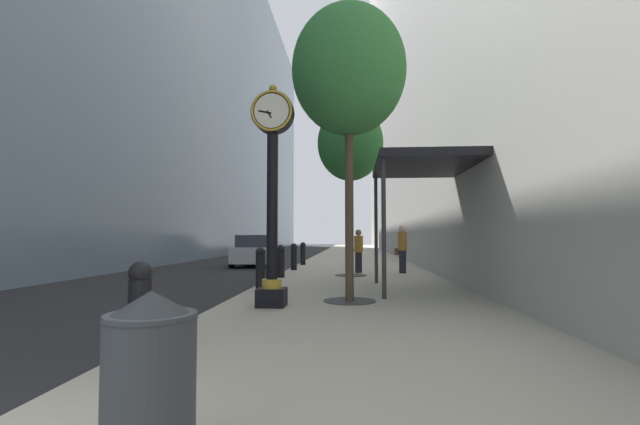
% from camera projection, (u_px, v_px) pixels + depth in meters
% --- Properties ---
extents(ground_plane, '(110.00, 110.00, 0.00)m').
position_uv_depth(ground_plane, '(311.00, 259.00, 28.32)').
color(ground_plane, '#262628').
rests_on(ground_plane, ground).
extents(sidewalk_right, '(5.68, 80.00, 0.14)m').
position_uv_depth(sidewalk_right, '(355.00, 256.00, 31.10)').
color(sidewalk_right, '#ADA593').
rests_on(sidewalk_right, ground).
extents(building_block_left, '(9.00, 80.00, 28.81)m').
position_uv_depth(building_block_left, '(163.00, 65.00, 32.95)').
color(building_block_left, slate).
rests_on(building_block_left, ground).
extents(street_clock, '(0.84, 0.55, 4.40)m').
position_uv_depth(street_clock, '(272.00, 183.00, 8.62)').
color(street_clock, black).
rests_on(street_clock, sidewalk_right).
extents(bollard_nearest, '(0.26, 0.26, 1.08)m').
position_uv_depth(bollard_nearest, '(140.00, 308.00, 4.88)').
color(bollard_nearest, black).
rests_on(bollard_nearest, sidewalk_right).
extents(bollard_third, '(0.26, 0.26, 1.08)m').
position_uv_depth(bollard_third, '(261.00, 267.00, 11.29)').
color(bollard_third, black).
rests_on(bollard_third, sidewalk_right).
extents(bollard_fourth, '(0.26, 0.26, 1.08)m').
position_uv_depth(bollard_fourth, '(281.00, 260.00, 14.49)').
color(bollard_fourth, black).
rests_on(bollard_fourth, sidewalk_right).
extents(bollard_fifth, '(0.26, 0.26, 1.08)m').
position_uv_depth(bollard_fifth, '(294.00, 256.00, 17.70)').
color(bollard_fifth, black).
rests_on(bollard_fifth, sidewalk_right).
extents(bollard_sixth, '(0.26, 0.26, 1.08)m').
position_uv_depth(bollard_sixth, '(303.00, 253.00, 20.90)').
color(bollard_sixth, black).
rests_on(bollard_sixth, sidewalk_right).
extents(street_tree_near, '(2.46, 2.46, 6.37)m').
position_uv_depth(street_tree_near, '(349.00, 71.00, 9.42)').
color(street_tree_near, '#333335').
rests_on(street_tree_near, sidewalk_right).
extents(street_tree_mid_near, '(2.32, 2.32, 5.99)m').
position_uv_depth(street_tree_mid_near, '(350.00, 144.00, 15.41)').
color(street_tree_mid_near, '#333335').
rests_on(street_tree_mid_near, sidewalk_right).
extents(trash_bin, '(0.53, 0.53, 1.05)m').
position_uv_depth(trash_bin, '(150.00, 380.00, 2.51)').
color(trash_bin, '#383D42').
rests_on(trash_bin, sidewalk_right).
extents(pedestrian_walking, '(0.52, 0.44, 1.78)m').
position_uv_depth(pedestrian_walking, '(402.00, 248.00, 16.22)').
color(pedestrian_walking, '#23232D').
rests_on(pedestrian_walking, sidewalk_right).
extents(pedestrian_by_clock, '(0.48, 0.48, 1.62)m').
position_uv_depth(pedestrian_by_clock, '(359.00, 250.00, 16.38)').
color(pedestrian_by_clock, '#23232D').
rests_on(pedestrian_by_clock, sidewalk_right).
extents(storefront_awning, '(2.40, 3.60, 3.30)m').
position_uv_depth(storefront_awning, '(421.00, 167.00, 11.21)').
color(storefront_awning, black).
rests_on(storefront_awning, sidewalk_right).
extents(car_grey_near, '(1.97, 4.30, 1.60)m').
position_uv_depth(car_grey_near, '(265.00, 246.00, 32.31)').
color(car_grey_near, slate).
rests_on(car_grey_near, ground).
extents(car_silver_mid, '(2.17, 4.56, 1.56)m').
position_uv_depth(car_silver_mid, '(257.00, 251.00, 22.15)').
color(car_silver_mid, '#B7BABF').
rests_on(car_silver_mid, ground).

